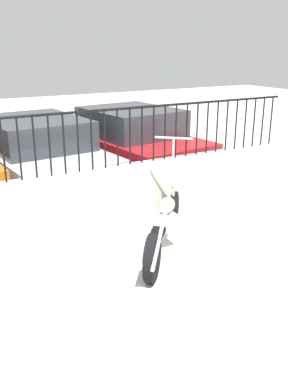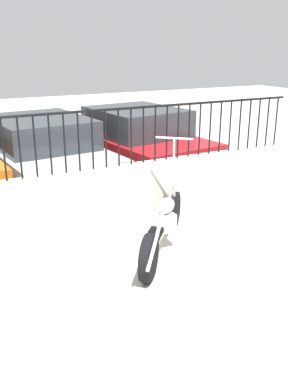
% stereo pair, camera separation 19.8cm
% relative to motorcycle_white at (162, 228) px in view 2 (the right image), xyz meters
% --- Properties ---
extents(ground_plane, '(40.00, 40.00, 0.00)m').
position_rel_motorcycle_white_xyz_m(ground_plane, '(-1.60, -1.42, -0.37)').
color(ground_plane, '#B7B2A5').
extents(low_wall, '(9.06, 0.18, 0.96)m').
position_rel_motorcycle_white_xyz_m(low_wall, '(-1.60, 1.04, 0.11)').
color(low_wall, beige).
rests_on(low_wall, ground_plane).
extents(fence_railing, '(9.06, 0.04, 0.83)m').
position_rel_motorcycle_white_xyz_m(fence_railing, '(-1.60, 1.04, 1.15)').
color(fence_railing, black).
rests_on(fence_railing, low_wall).
extents(motorcycle_white, '(1.57, 1.69, 1.43)m').
position_rel_motorcycle_white_xyz_m(motorcycle_white, '(0.00, 0.00, 0.00)').
color(motorcycle_white, black).
rests_on(motorcycle_white, ground_plane).
extents(car_silver, '(2.20, 4.42, 1.33)m').
position_rel_motorcycle_white_xyz_m(car_silver, '(-0.62, 3.74, 0.30)').
color(car_silver, black).
rests_on(car_silver, ground_plane).
extents(car_red, '(2.23, 4.10, 1.39)m').
position_rel_motorcycle_white_xyz_m(car_red, '(1.36, 3.62, 0.32)').
color(car_red, black).
rests_on(car_red, ground_plane).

